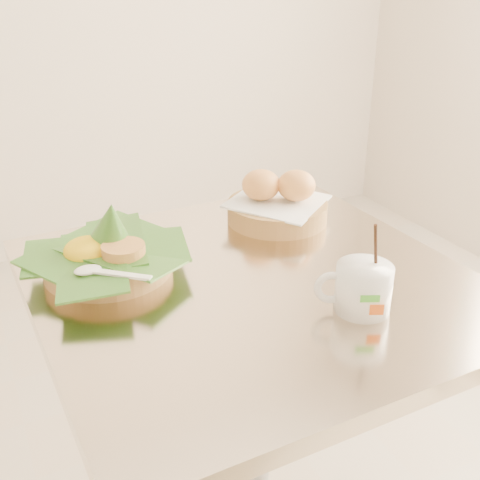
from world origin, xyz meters
name	(u,v)px	position (x,y,z in m)	size (l,w,h in m)	color
cafe_table	(252,385)	(0.16, -0.04, 0.53)	(0.72, 0.72, 0.75)	gray
rice_basket	(107,252)	(-0.05, 0.09, 0.79)	(0.27, 0.27, 0.14)	#A57A47
bread_basket	(278,203)	(0.32, 0.16, 0.79)	(0.24, 0.24, 0.11)	#A57A47
coffee_mug	(362,287)	(0.26, -0.20, 0.79)	(0.11, 0.09, 0.15)	white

